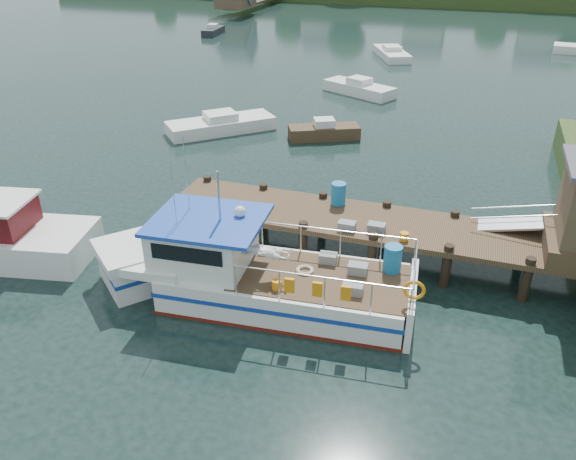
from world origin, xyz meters
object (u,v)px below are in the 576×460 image
(moored_a, at_px, (221,124))
(moored_d, at_px, (392,53))
(moored_e, at_px, (213,31))
(lobster_boat, at_px, (245,273))
(moored_b, at_px, (359,88))
(dock, at_px, (518,219))
(moored_rowboat, at_px, (324,131))

(moored_a, distance_m, moored_d, 25.03)
(moored_d, height_order, moored_e, moored_e)
(lobster_boat, bearing_deg, moored_b, 89.41)
(dock, height_order, moored_d, dock)
(moored_rowboat, height_order, moored_e, moored_rowboat)
(moored_rowboat, distance_m, moored_d, 23.58)
(lobster_boat, height_order, moored_b, lobster_boat)
(moored_rowboat, xyz_separation_m, moored_d, (-0.12, 23.58, -0.04))
(lobster_boat, distance_m, moored_e, 50.75)
(moored_rowboat, bearing_deg, moored_a, -169.46)
(moored_rowboat, bearing_deg, moored_e, 129.25)
(dock, distance_m, moored_a, 19.53)
(moored_d, distance_m, moored_e, 21.68)
(dock, xyz_separation_m, moored_e, (-30.87, 41.23, -1.82))
(lobster_boat, xyz_separation_m, moored_d, (-1.92, 39.48, -0.56))
(lobster_boat, xyz_separation_m, moored_a, (-7.91, 15.18, -0.52))
(moored_a, bearing_deg, moored_b, 37.37)
(moored_a, bearing_deg, moored_e, 92.33)
(lobster_boat, xyz_separation_m, moored_b, (-2.00, 25.99, -0.51))
(dock, bearing_deg, lobster_boat, -153.06)
(moored_a, xyz_separation_m, moored_e, (-14.89, 30.16, -0.01))
(moored_d, bearing_deg, dock, -68.42)
(moored_e, bearing_deg, moored_d, -31.83)
(moored_rowboat, xyz_separation_m, moored_b, (-0.19, 10.08, 0.01))
(moored_d, bearing_deg, moored_e, 170.15)
(moored_e, bearing_deg, lobster_boat, -79.47)
(lobster_boat, distance_m, moored_a, 17.12)
(dock, xyz_separation_m, moored_d, (-10.00, 35.38, -1.85))
(dock, xyz_separation_m, moored_a, (-15.98, 11.08, -1.81))
(moored_b, xyz_separation_m, moored_d, (0.07, 13.49, -0.05))
(lobster_boat, xyz_separation_m, moored_e, (-22.80, 45.33, -0.53))
(moored_rowboat, distance_m, moored_b, 10.08)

